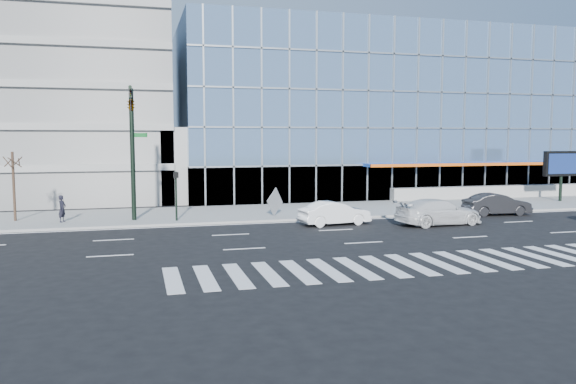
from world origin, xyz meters
The scene contains 16 objects.
ground centered at (0.00, 0.00, 0.00)m, with size 160.00×160.00×0.00m, color black.
sidewalk centered at (0.00, 8.00, 0.07)m, with size 120.00×8.00×0.15m, color gray.
theatre_building centered at (14.00, 26.00, 7.50)m, with size 42.00×26.00×15.00m, color #7195BD.
parking_garage centered at (-20.00, 26.00, 10.00)m, with size 24.00×24.00×20.00m, color gray.
ramp_block centered at (-6.00, 18.00, 3.00)m, with size 6.00×8.00×6.00m, color gray.
tower_backdrop centered at (-30.00, 70.00, 24.00)m, with size 14.00×14.00×48.00m, color gray.
retaining_wall centered at (24.00, 11.60, 0.65)m, with size 30.00×0.80×1.00m, color gray.
traffic_signal centered at (-11.00, 4.57, 6.16)m, with size 1.14×5.74×8.00m.
ped_signal_post centered at (-8.50, 4.94, 2.14)m, with size 0.30×0.33×3.00m.
marquee_sign centered at (22.00, 7.99, 3.07)m, with size 3.20×0.43×4.00m.
street_tree_near centered at (-18.00, 7.50, 3.78)m, with size 1.10×1.10×4.23m.
white_suv centered at (6.57, 0.21, 0.78)m, with size 2.17×5.34×1.55m, color silver.
white_sedan centered at (0.57, 1.80, 0.70)m, with size 1.49×4.28×1.41m, color white.
dark_sedan centered at (12.57, 3.00, 0.73)m, with size 1.55×4.43×1.46m, color black.
pedestrian centered at (-15.15, 6.18, 0.96)m, with size 0.59×0.39×1.62m, color black.
tilted_panel centered at (-2.18, 5.58, 1.06)m, with size 1.30×0.06×1.30m, color gray.
Camera 1 is at (-10.76, -29.50, 5.15)m, focal length 35.00 mm.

